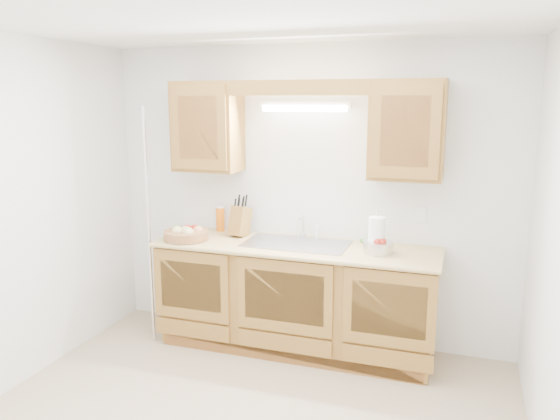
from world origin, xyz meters
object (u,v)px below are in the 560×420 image
at_px(knife_block, 240,221).
at_px(apple_bowl, 378,246).
at_px(paper_towel, 377,235).
at_px(fruit_basket, 186,234).

bearing_deg(knife_block, apple_bowl, 5.07).
bearing_deg(apple_bowl, paper_towel, 125.38).
bearing_deg(knife_block, fruit_basket, -131.65).
relative_size(paper_towel, apple_bowl, 1.17).
bearing_deg(paper_towel, apple_bowl, -54.62).
distance_m(fruit_basket, apple_bowl, 1.59).
distance_m(fruit_basket, paper_towel, 1.57).
distance_m(knife_block, paper_towel, 1.20).
bearing_deg(apple_bowl, knife_block, 172.46).
height_order(fruit_basket, knife_block, knife_block).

